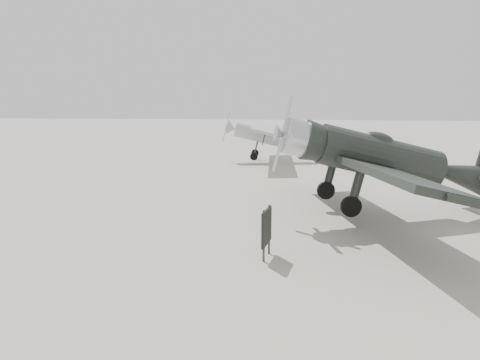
{
  "coord_description": "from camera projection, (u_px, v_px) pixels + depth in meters",
  "views": [
    {
      "loc": [
        1.03,
        -16.03,
        4.46
      ],
      "look_at": [
        -0.89,
        0.63,
        1.5
      ],
      "focal_mm": 35.0,
      "sensor_mm": 36.0,
      "label": 1
    }
  ],
  "objects": [
    {
      "name": "lowwing_monoplane",
      "position": [
        390.0,
        160.0,
        17.27
      ],
      "size": [
        9.23,
        12.75,
        4.1
      ],
      "rotation": [
        0.0,
        0.24,
        0.24
      ],
      "color": "black",
      "rests_on": "ground"
    },
    {
      "name": "ground",
      "position": [
        263.0,
        225.0,
        16.58
      ],
      "size": [
        160.0,
        160.0,
        0.0
      ],
      "primitive_type": "plane",
      "color": "gray",
      "rests_on": "ground"
    },
    {
      "name": "sign_board",
      "position": [
        267.0,
        228.0,
        13.08
      ],
      "size": [
        0.23,
        1.0,
        1.45
      ],
      "rotation": [
        0.0,
        0.0,
        -0.17
      ],
      "color": "#333333",
      "rests_on": "ground"
    },
    {
      "name": "highwing_monoplane",
      "position": [
        274.0,
        135.0,
        32.77
      ],
      "size": [
        7.54,
        10.61,
        3.02
      ],
      "rotation": [
        0.0,
        0.23,
        0.04
      ],
      "color": "gray",
      "rests_on": "ground"
    }
  ]
}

